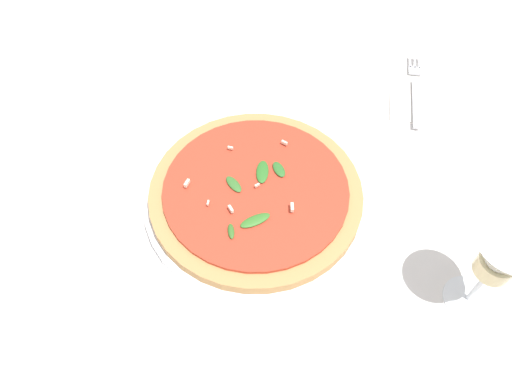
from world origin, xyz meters
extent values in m
plane|color=silver|center=(0.00, 0.00, 0.00)|extent=(6.00, 6.00, 0.00)
cylinder|color=white|center=(0.00, -0.01, 0.01)|extent=(0.35, 0.35, 0.01)
cylinder|color=#B7844C|center=(0.00, -0.01, 0.02)|extent=(0.33, 0.33, 0.02)
cylinder|color=#B73823|center=(0.00, -0.01, 0.03)|extent=(0.29, 0.29, 0.01)
ellipsoid|color=#2C6528|center=(0.03, -0.05, 0.04)|extent=(0.04, 0.02, 0.01)
ellipsoid|color=#346F27|center=(-0.06, 0.00, 0.04)|extent=(0.03, 0.05, 0.01)
ellipsoid|color=#346224|center=(-0.08, 0.04, 0.04)|extent=(0.03, 0.01, 0.01)
ellipsoid|color=#34692A|center=(0.01, 0.03, 0.04)|extent=(0.04, 0.03, 0.01)
ellipsoid|color=#2C6A25|center=(0.03, -0.02, 0.04)|extent=(0.05, 0.03, 0.01)
cube|color=#EFE5C6|center=(0.00, -0.01, 0.04)|extent=(0.01, 0.01, 0.00)
cube|color=#EFE5C6|center=(0.08, 0.03, 0.04)|extent=(0.01, 0.01, 0.00)
cube|color=#EFE5C6|center=(-0.04, 0.03, 0.04)|extent=(0.01, 0.01, 0.01)
cube|color=#EFE5C6|center=(0.01, 0.10, 0.04)|extent=(0.01, 0.01, 0.01)
cube|color=#EFE5C6|center=(-0.05, -0.06, 0.04)|extent=(0.01, 0.01, 0.01)
cube|color=#EFE5C6|center=(-0.02, 0.07, 0.04)|extent=(0.01, 0.00, 0.00)
cube|color=#EFE5C6|center=(0.08, -0.06, 0.04)|extent=(0.01, 0.01, 0.01)
cylinder|color=white|center=(-0.20, -0.28, 0.00)|extent=(0.07, 0.07, 0.00)
cylinder|color=white|center=(-0.20, -0.28, 0.04)|extent=(0.01, 0.01, 0.08)
cone|color=white|center=(-0.20, -0.28, 0.12)|extent=(0.09, 0.09, 0.07)
cylinder|color=beige|center=(-0.20, -0.28, 0.10)|extent=(0.05, 0.05, 0.03)
cube|color=silver|center=(0.21, -0.33, 0.00)|extent=(0.16, 0.13, 0.01)
cube|color=silver|center=(0.18, -0.32, 0.01)|extent=(0.12, 0.04, 0.00)
cube|color=silver|center=(0.27, -0.34, 0.01)|extent=(0.03, 0.03, 0.00)
cube|color=silver|center=(0.29, -0.36, 0.01)|extent=(0.04, 0.01, 0.00)
cube|color=silver|center=(0.29, -0.35, 0.01)|extent=(0.04, 0.01, 0.00)
cube|color=silver|center=(0.30, -0.34, 0.01)|extent=(0.04, 0.01, 0.00)
camera|label=1|loc=(-0.45, 0.04, 0.65)|focal=35.00mm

